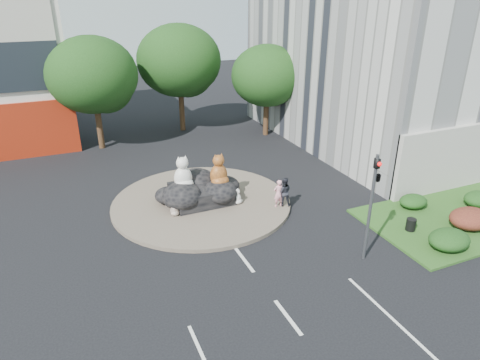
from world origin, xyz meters
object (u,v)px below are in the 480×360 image
Objects in this scene: cat_tabby at (219,170)px; pedestrian_pink at (278,193)px; kitten_white at (237,196)px; pedestrian_dark at (284,192)px; litter_bin at (411,225)px; cat_white at (183,172)px; kitten_calico at (174,208)px.

cat_tabby is 1.20× the size of pedestrian_pink.
cat_tabby is 1.78m from kitten_white.
litter_bin is at bearing 157.01° from pedestrian_dark.
kitten_white is at bearing -5.08° from pedestrian_dark.
kitten_calico is at bearing -129.03° from cat_white.
cat_tabby reaches higher than litter_bin.
cat_white is at bearing -2.53° from pedestrian_dark.
litter_bin is (4.93, -4.75, -0.56)m from pedestrian_pink.
kitten_white is 0.58× the size of pedestrian_pink.
cat_white is 2.01m from kitten_calico.
pedestrian_dark reaches higher than kitten_white.
kitten_white is at bearing -34.45° from pedestrian_pink.
kitten_calico is 1.37× the size of litter_bin.
kitten_calico is 5.98m from pedestrian_dark.
pedestrian_dark reaches higher than litter_bin.
cat_tabby is at bearing -10.89° from pedestrian_dark.
litter_bin is at bearing -46.06° from cat_tabby.
pedestrian_dark is at bearing 177.43° from pedestrian_pink.
cat_tabby reaches higher than pedestrian_pink.
litter_bin is at bearing 133.72° from pedestrian_pink.
pedestrian_dark is (3.03, -2.03, -1.03)m from cat_tabby.
cat_tabby is 3.23m from kitten_calico.
cat_white is 2.10× the size of kitten_white.
kitten_white is (3.56, -0.06, 0.03)m from kitten_calico.
pedestrian_pink is 2.54× the size of litter_bin.
cat_tabby is 2.06× the size of kitten_white.
cat_white is 1.97m from cat_tabby.
kitten_white is 1.48× the size of litter_bin.
cat_tabby is 3.53m from pedestrian_pink.
pedestrian_pink reaches higher than kitten_white.
cat_white is 5.31m from pedestrian_pink.
pedestrian_pink is (5.49, -1.27, 0.36)m from kitten_calico.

